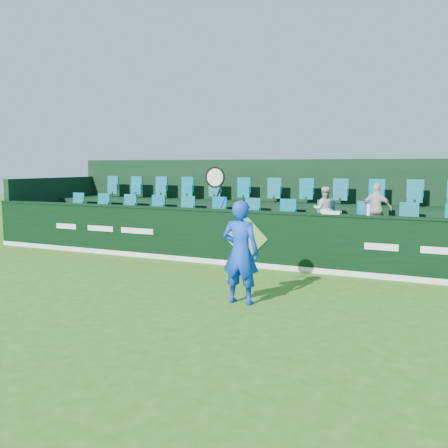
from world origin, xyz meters
The scene contains 12 objects.
ground centered at (0.00, 0.00, 0.00)m, with size 60.00×60.00×0.00m, color #2C6317.
sponsor_hoarding centered at (0.00, 4.00, 0.67)m, with size 16.00×0.25×1.35m.
stand_tier_front centered at (0.00, 5.10, 0.40)m, with size 16.00×2.00×0.80m, color black.
stand_tier_back centered at (0.00, 7.00, 0.65)m, with size 16.00×1.80×1.30m, color black.
stand_rear centered at (0.00, 7.44, 1.22)m, with size 16.00×4.10×2.60m.
seat_row_front centered at (0.00, 5.50, 1.10)m, with size 13.50×0.50×0.60m, color #146477.
seat_row_back centered at (0.00, 7.30, 1.60)m, with size 13.50×0.50×0.60m, color #146477.
tennis_player centered at (1.09, 0.94, 0.93)m, with size 1.03×0.45×2.46m.
spectator_left centered at (1.57, 5.12, 1.35)m, with size 0.53×0.42×1.10m, color beige.
spectator_middle centered at (2.81, 5.12, 1.40)m, with size 0.71×0.29×1.20m, color beige.
towel centered at (2.00, 4.00, 1.38)m, with size 0.40×0.26×0.06m, color white.
drinks_bottle centered at (2.80, 4.00, 1.47)m, with size 0.07×0.07×0.23m, color white.
Camera 1 is at (4.41, -6.99, 2.43)m, focal length 40.00 mm.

